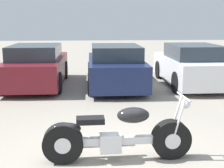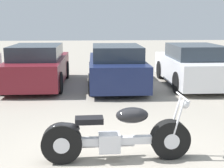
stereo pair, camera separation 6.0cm
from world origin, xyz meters
The scene contains 5 objects.
ground_plane centered at (0.00, 0.00, 0.00)m, with size 60.00×60.00×0.00m, color gray.
motorcycle centered at (-0.09, 0.11, 0.40)m, with size 2.39×0.62×1.04m.
parked_car_maroon centered at (-2.31, 6.09, 0.67)m, with size 1.84×4.08×1.41m.
parked_car_navy centered at (0.35, 5.77, 0.67)m, with size 1.84×4.08×1.41m.
parked_car_white centered at (3.00, 5.90, 0.67)m, with size 1.84×4.08×1.41m.
Camera 2 is at (-0.42, -4.59, 2.23)m, focal length 50.00 mm.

